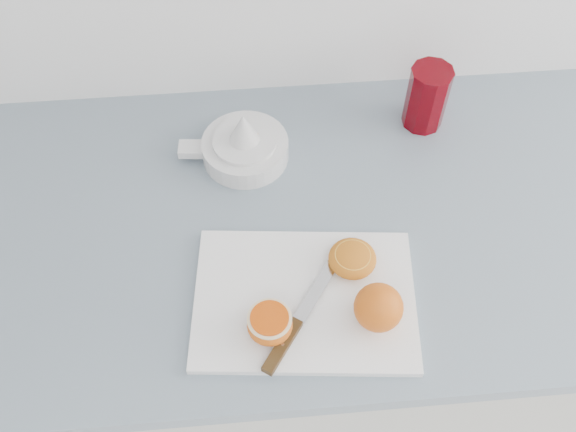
% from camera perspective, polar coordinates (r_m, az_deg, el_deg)
% --- Properties ---
extents(counter, '(2.53, 0.64, 0.89)m').
position_cam_1_polar(counter, '(1.43, 3.26, -10.03)').
color(counter, beige).
rests_on(counter, ground).
extents(cutting_board, '(0.35, 0.26, 0.01)m').
position_cam_1_polar(cutting_board, '(0.96, 1.49, -7.40)').
color(cutting_board, white).
rests_on(cutting_board, counter).
extents(whole_orange, '(0.07, 0.07, 0.07)m').
position_cam_1_polar(whole_orange, '(0.91, 8.05, -8.06)').
color(whole_orange, orange).
rests_on(whole_orange, cutting_board).
extents(half_orange, '(0.06, 0.06, 0.04)m').
position_cam_1_polar(half_orange, '(0.91, -1.63, -9.57)').
color(half_orange, orange).
rests_on(half_orange, cutting_board).
extents(squeezed_shell, '(0.07, 0.07, 0.03)m').
position_cam_1_polar(squeezed_shell, '(0.97, 5.74, -3.77)').
color(squeezed_shell, '#C76816').
rests_on(squeezed_shell, cutting_board).
extents(paring_knife, '(0.13, 0.18, 0.01)m').
position_cam_1_polar(paring_knife, '(0.92, 0.07, -10.59)').
color(paring_knife, '#3F2810').
rests_on(paring_knife, cutting_board).
extents(citrus_juicer, '(0.19, 0.15, 0.10)m').
position_cam_1_polar(citrus_juicer, '(1.10, -3.94, 6.25)').
color(citrus_juicer, white).
rests_on(citrus_juicer, counter).
extents(red_tumbler, '(0.07, 0.07, 0.12)m').
position_cam_1_polar(red_tumbler, '(1.16, 12.20, 10.11)').
color(red_tumbler, '#5D0008').
rests_on(red_tumbler, counter).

